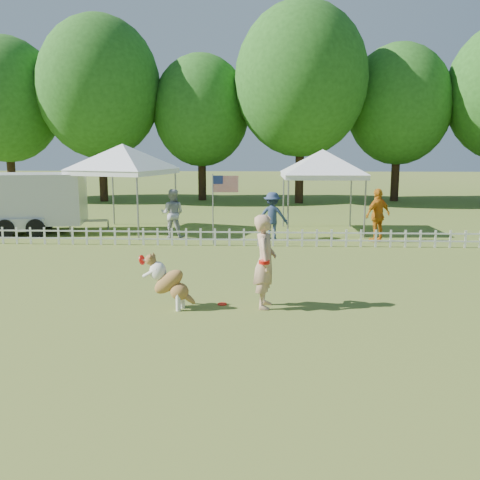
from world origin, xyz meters
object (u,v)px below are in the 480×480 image
Objects in this scene: canopy_tent_right at (322,192)px; canopy_tent_left at (124,189)px; handler at (265,261)px; spectator_b at (272,216)px; dog at (169,282)px; flag_pole at (213,210)px; cargo_trailer at (27,203)px; frisbee_on_turf at (222,304)px; spectator_a at (172,214)px; spectator_c at (378,215)px.

canopy_tent_left is at bearing -179.70° from canopy_tent_right.
handler is 1.15× the size of spectator_b.
canopy_tent_right reaches higher than dog.
flag_pole is at bearing 17.54° from handler.
canopy_tent_left reaches higher than dog.
cargo_trailer reaches higher than spectator_b.
flag_pole is (7.58, -2.18, 0.03)m from cargo_trailer.
handler is 0.59× the size of canopy_tent_left.
cargo_trailer is (-3.77, -0.48, -0.51)m from canopy_tent_left.
canopy_tent_right reaches higher than frisbee_on_turf.
spectator_a is at bearing 25.59° from handler.
handler is 9.07m from spectator_c.
spectator_a is at bearing -165.28° from canopy_tent_right.
canopy_tent_left is 6.14m from spectator_b.
canopy_tent_right reaches higher than flag_pole.
dog is at bearing 104.43° from spectator_a.
frisbee_on_turf is 0.11× the size of spectator_c.
flag_pole reaches higher than spectator_b.
cargo_trailer is (-7.38, 9.66, 0.61)m from dog.
flag_pole reaches higher than cargo_trailer.
spectator_a is 1.05× the size of spectator_b.
spectator_a is 3.72m from spectator_b.
spectator_a is (-3.45, 8.54, -0.09)m from handler.
canopy_tent_left reaches higher than cargo_trailer.
spectator_b is (1.19, 8.26, 0.86)m from frisbee_on_turf.
dog is 11.28m from canopy_tent_right.
flag_pole is at bearing -145.84° from canopy_tent_right.
flag_pole is at bearing 147.75° from spectator_a.
frisbee_on_turf is (-0.93, 0.14, -0.99)m from handler.
handler is at bearing 21.15° from dog.
dog is 0.36× the size of canopy_tent_right.
canopy_tent_left is at bearing 115.60° from frisbee_on_turf.
cargo_trailer reaches higher than handler.
handler reaches higher than spectator_c.
spectator_c reaches higher than dog.
spectator_a is at bearing -37.43° from spectator_c.
canopy_tent_left is 7.87m from canopy_tent_right.
handler is at bearing 96.73° from spectator_b.
handler reaches higher than spectator_a.
cargo_trailer is (-11.63, -0.74, -0.40)m from canopy_tent_right.
spectator_c is (4.97, 7.99, 0.95)m from frisbee_on_turf.
spectator_a reaches higher than dog.
canopy_tent_right reaches higher than cargo_trailer.
dog is 10.81m from canopy_tent_left.
frisbee_on_turf is 0.08× the size of flag_pole.
spectator_c is at bearing 58.12° from frisbee_on_turf.
cargo_trailer is at bearing -155.33° from canopy_tent_left.
canopy_tent_right is at bearing 30.05° from flag_pole.
handler is 8.41m from spectator_b.
spectator_c is at bearing -178.04° from spectator_a.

